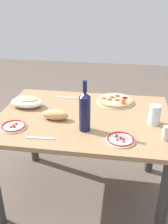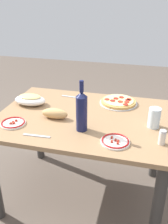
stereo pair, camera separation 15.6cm
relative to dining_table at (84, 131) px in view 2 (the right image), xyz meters
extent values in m
plane|color=brown|center=(0.00, 0.00, -0.59)|extent=(8.00, 8.00, 0.00)
cube|color=#93704C|center=(0.00, 0.00, 0.11)|extent=(1.19, 0.87, 0.03)
cylinder|color=#33302D|center=(0.54, -0.37, -0.25)|extent=(0.07, 0.07, 0.68)
cylinder|color=#33302D|center=(-0.54, 0.37, -0.25)|extent=(0.07, 0.07, 0.68)
cylinder|color=#33302D|center=(0.54, 0.37, -0.25)|extent=(0.07, 0.07, 0.68)
cylinder|color=#B7B7BC|center=(0.20, 0.27, 0.12)|extent=(0.29, 0.29, 0.01)
cylinder|color=tan|center=(0.20, 0.27, 0.14)|extent=(0.26, 0.26, 0.02)
cylinder|color=#EFD684|center=(0.20, 0.27, 0.15)|extent=(0.23, 0.23, 0.01)
cylinder|color=maroon|center=(0.27, 0.28, 0.15)|extent=(0.04, 0.04, 0.00)
cylinder|color=maroon|center=(0.22, 0.32, 0.15)|extent=(0.04, 0.04, 0.00)
cylinder|color=#B22D1E|center=(0.27, 0.24, 0.15)|extent=(0.04, 0.04, 0.00)
cylinder|color=maroon|center=(0.18, 0.29, 0.15)|extent=(0.04, 0.04, 0.00)
cylinder|color=maroon|center=(0.26, 0.19, 0.15)|extent=(0.04, 0.04, 0.00)
cylinder|color=#B22D1E|center=(0.28, 0.30, 0.15)|extent=(0.04, 0.04, 0.00)
cylinder|color=maroon|center=(0.16, 0.24, 0.15)|extent=(0.04, 0.04, 0.00)
cylinder|color=#B22D1E|center=(0.11, 0.25, 0.15)|extent=(0.04, 0.04, 0.00)
cylinder|color=#B22D1E|center=(0.22, 0.24, 0.15)|extent=(0.04, 0.04, 0.00)
ellipsoid|color=white|center=(-0.44, 0.09, 0.16)|extent=(0.24, 0.15, 0.07)
ellipsoid|color=#AD2819|center=(-0.44, 0.09, 0.17)|extent=(0.20, 0.12, 0.03)
ellipsoid|color=#EACC75|center=(-0.44, 0.09, 0.19)|extent=(0.17, 0.10, 0.02)
cylinder|color=#141942|center=(0.03, -0.19, 0.23)|extent=(0.07, 0.07, 0.22)
cone|color=#141942|center=(0.03, -0.19, 0.36)|extent=(0.07, 0.07, 0.03)
cylinder|color=#141942|center=(0.03, -0.19, 0.41)|extent=(0.03, 0.03, 0.07)
cylinder|color=silver|center=(0.47, -0.04, 0.19)|extent=(0.08, 0.08, 0.13)
cylinder|color=white|center=(-0.42, -0.23, 0.13)|extent=(0.16, 0.16, 0.01)
torus|color=red|center=(-0.42, -0.23, 0.13)|extent=(0.15, 0.15, 0.01)
cube|color=#AD2819|center=(-0.40, -0.24, 0.14)|extent=(0.01, 0.01, 0.01)
cube|color=#AD2819|center=(-0.42, -0.23, 0.14)|extent=(0.01, 0.01, 0.01)
cube|color=#AD2819|center=(-0.41, -0.21, 0.14)|extent=(0.01, 0.01, 0.01)
cube|color=#AD2819|center=(-0.42, -0.25, 0.14)|extent=(0.01, 0.01, 0.01)
cylinder|color=white|center=(0.26, -0.28, 0.13)|extent=(0.17, 0.17, 0.01)
torus|color=red|center=(0.26, -0.28, 0.13)|extent=(0.16, 0.16, 0.01)
cube|color=#AD2819|center=(0.28, -0.29, 0.14)|extent=(0.01, 0.01, 0.01)
cube|color=#AD2819|center=(0.24, -0.30, 0.14)|extent=(0.01, 0.01, 0.01)
cube|color=#AD2819|center=(0.23, -0.26, 0.14)|extent=(0.01, 0.01, 0.01)
cube|color=#AD2819|center=(0.28, -0.31, 0.14)|extent=(0.01, 0.01, 0.01)
cube|color=#AD2819|center=(0.26, -0.28, 0.14)|extent=(0.01, 0.01, 0.01)
ellipsoid|color=tan|center=(-0.18, -0.08, 0.16)|extent=(0.18, 0.08, 0.07)
cylinder|color=silver|center=(0.51, -0.23, 0.16)|extent=(0.04, 0.04, 0.07)
cylinder|color=#B7B7BC|center=(0.51, -0.23, 0.20)|extent=(0.04, 0.04, 0.01)
cube|color=#B7B7BC|center=(-0.18, 0.30, 0.12)|extent=(0.17, 0.03, 0.00)
cube|color=#B7B7BC|center=(-0.21, -0.33, 0.12)|extent=(0.17, 0.02, 0.00)
camera|label=1|loc=(0.24, -1.55, 0.92)|focal=40.68mm
camera|label=2|loc=(0.39, -1.52, 0.92)|focal=40.68mm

